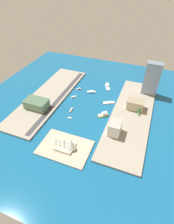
{
  "coord_description": "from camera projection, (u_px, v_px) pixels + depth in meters",
  "views": [
    {
      "loc": [
        -101.05,
        262.25,
        217.26
      ],
      "look_at": [
        -7.97,
        22.67,
        3.3
      ],
      "focal_mm": 28.74,
      "sensor_mm": 36.0,
      "label": 1
    }
  ],
  "objects": [
    {
      "name": "ground_plane",
      "position": [
        87.0,
        106.0,
        355.0
      ],
      "size": [
        440.0,
        440.0,
        0.0
      ],
      "primitive_type": "plane",
      "color": "#145684"
    },
    {
      "name": "quay_west",
      "position": [
        131.0,
        115.0,
        329.81
      ],
      "size": [
        70.0,
        240.0,
        3.41
      ],
      "primitive_type": "cube",
      "color": "gray",
      "rests_on": "ground_plane"
    },
    {
      "name": "quay_east",
      "position": [
        49.0,
        96.0,
        378.01
      ],
      "size": [
        70.0,
        240.0,
        3.41
      ],
      "primitive_type": "cube",
      "color": "gray",
      "rests_on": "ground_plane"
    },
    {
      "name": "peninsula_point",
      "position": [
        65.0,
        147.0,
        273.08
      ],
      "size": [
        78.04,
        54.27,
        2.0
      ],
      "primitive_type": "cube",
      "color": "#A89E89",
      "rests_on": "ground_plane"
    },
    {
      "name": "road_strip",
      "position": [
        60.0,
        98.0,
        369.66
      ],
      "size": [
        9.2,
        228.0,
        0.15
      ],
      "primitive_type": "cube",
      "color": "#38383D",
      "rests_on": "quay_east"
    },
    {
      "name": "sailboat_small_white",
      "position": [
        70.0,
        118.0,
        325.1
      ],
      "size": [
        8.28,
        4.07,
        12.5
      ],
      "color": "white",
      "rests_on": "ground_plane"
    },
    {
      "name": "ferry_yellow_fast",
      "position": [
        104.0,
        114.0,
        329.77
      ],
      "size": [
        19.42,
        18.35,
        7.37
      ],
      "color": "yellow",
      "rests_on": "ground_plane"
    },
    {
      "name": "patrol_launch_navy",
      "position": [
        79.0,
        89.0,
        399.51
      ],
      "size": [
        11.39,
        9.31,
        3.41
      ],
      "color": "#1E284C",
      "rests_on": "ground_plane"
    },
    {
      "name": "ferry_white_commuter",
      "position": [
        108.0,
        87.0,
        404.92
      ],
      "size": [
        18.03,
        28.38,
        6.93
      ],
      "color": "silver",
      "rests_on": "ground_plane"
    },
    {
      "name": "tugboat_red",
      "position": [
        71.0,
        110.0,
        342.91
      ],
      "size": [
        3.16,
        13.31,
        3.09
      ],
      "color": "red",
      "rests_on": "ground_plane"
    },
    {
      "name": "yacht_sleek_gray",
      "position": [
        73.0,
        97.0,
        375.51
      ],
      "size": [
        9.16,
        12.86,
        3.31
      ],
      "color": "#999EA3",
      "rests_on": "ground_plane"
    },
    {
      "name": "catamaran_blue",
      "position": [
        91.0,
        92.0,
        390.19
      ],
      "size": [
        20.77,
        12.26,
        4.0
      ],
      "color": "blue",
      "rests_on": "ground_plane"
    },
    {
      "name": "barge_flat_brown",
      "position": [
        109.0,
        102.0,
        361.24
      ],
      "size": [
        24.94,
        18.65,
        2.58
      ],
      "color": "brown",
      "rests_on": "ground_plane"
    },
    {
      "name": "terminal_long_green",
      "position": [
        37.0,
        104.0,
        340.17
      ],
      "size": [
        44.28,
        28.04,
        16.41
      ],
      "color": "slate",
      "rests_on": "quay_east"
    },
    {
      "name": "hotel_broad_white",
      "position": [
        115.0,
        128.0,
        286.21
      ],
      "size": [
        19.09,
        25.3,
        22.61
      ],
      "color": "silver",
      "rests_on": "quay_west"
    },
    {
      "name": "office_block_beige",
      "position": [
        135.0,
        104.0,
        337.51
      ],
      "size": [
        31.52,
        23.04,
        18.43
      ],
      "color": "#C6B793",
      "rests_on": "quay_west"
    },
    {
      "name": "tower_tall_glass",
      "position": [
        152.0,
        79.0,
        362.8
      ],
      "size": [
        31.49,
        18.5,
        67.75
      ],
      "color": "#8C9EB2",
      "rests_on": "quay_west"
    },
    {
      "name": "van_white",
      "position": [
        58.0,
        101.0,
        360.0
      ],
      "size": [
        2.05,
        4.5,
        1.65
      ],
      "color": "black",
      "rests_on": "road_strip"
    },
    {
      "name": "pickup_red",
      "position": [
        53.0,
        107.0,
        344.97
      ],
      "size": [
        1.82,
        4.85,
        1.5
      ],
      "color": "black",
      "rests_on": "road_strip"
    },
    {
      "name": "sedan_silver",
      "position": [
        64.0,
        91.0,
        386.05
      ],
      "size": [
        2.22,
        4.89,
        1.48
      ],
      "color": "black",
      "rests_on": "road_strip"
    },
    {
      "name": "traffic_light_waterfront",
      "position": [
        55.0,
        105.0,
        342.98
      ],
      "size": [
        0.36,
        0.36,
        6.5
      ],
      "color": "black",
      "rests_on": "quay_east"
    },
    {
      "name": "opera_landmark",
      "position": [
        66.0,
        144.0,
        266.63
      ],
      "size": [
        38.5,
        22.93,
        21.48
      ],
      "color": "#BCAD93",
      "rests_on": "peninsula_point"
    },
    {
      "name": "park_tree_cluster",
      "position": [
        138.0,
        110.0,
        330.28
      ],
      "size": [
        10.56,
        20.53,
        9.06
      ],
      "color": "brown",
      "rests_on": "quay_west"
    }
  ]
}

